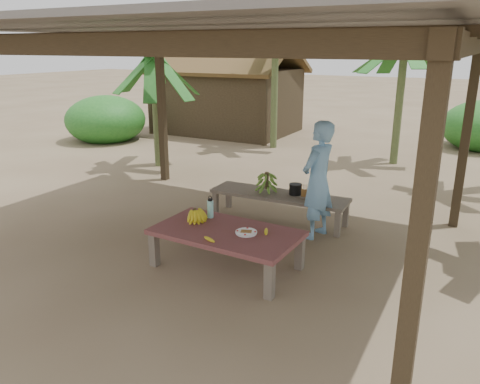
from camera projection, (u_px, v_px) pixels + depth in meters
The scene contains 17 objects.
ground at pixel (225, 243), 6.67m from camera, with size 80.00×80.00×0.00m, color brown.
pavilion at pixel (222, 39), 5.84m from camera, with size 6.60×5.60×2.95m.
work_table at pixel (226, 235), 5.83m from camera, with size 1.83×1.06×0.50m.
bench at pixel (279, 197), 7.43m from camera, with size 2.21×0.66×0.45m.
ripe_banana_bunch at pixel (195, 214), 6.11m from camera, with size 0.31×0.26×0.19m, color yellow, non-canonical shape.
plate at pixel (246, 233), 5.70m from camera, with size 0.27×0.27×0.04m.
loose_banana_front at pixel (209, 239), 5.48m from camera, with size 0.04×0.17×0.04m, color yellow.
loose_banana_side at pixel (266, 232), 5.72m from camera, with size 0.04×0.17×0.04m, color yellow.
water_flask at pixel (210, 208), 6.21m from camera, with size 0.08×0.08×0.31m.
green_banana_stalk at pixel (267, 182), 7.46m from camera, with size 0.30×0.30×0.35m, color #598C2D, non-canonical shape.
cooking_pot at pixel (295, 189), 7.36m from camera, with size 0.19×0.19×0.16m, color black.
skewer_rack at pixel (306, 191), 7.14m from camera, with size 0.18×0.08×0.24m, color #A57F47, non-canonical shape.
woman at pixel (318, 180), 6.68m from camera, with size 0.63×0.41×1.72m, color #6FA5D2.
hut at pixel (229, 98), 15.11m from camera, with size 4.40×3.43×2.85m.
banana_plant_n at pixel (404, 50), 10.46m from camera, with size 1.80×1.80×3.09m.
banana_plant_nw at pixel (276, 30), 12.08m from camera, with size 1.80×1.80×3.59m.
banana_plant_w at pixel (154, 69), 10.37m from camera, with size 1.80×1.80×2.68m.
Camera 1 is at (3.11, -5.31, 2.69)m, focal length 35.00 mm.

